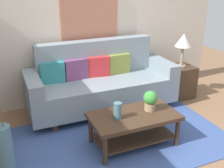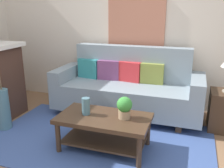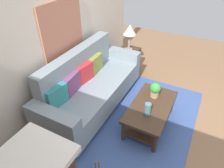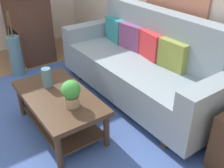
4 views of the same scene
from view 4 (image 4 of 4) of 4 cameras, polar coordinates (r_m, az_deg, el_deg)
ground_plane at (r=2.95m, az=-18.16°, el=-10.40°), size 9.01×9.01×0.00m
area_rug at (r=3.07m, az=-9.37°, el=-7.16°), size 2.89×1.72×0.01m
couch at (r=3.21m, az=6.44°, el=3.82°), size 2.30×0.84×1.08m
throw_pillow_teal at (r=3.71m, az=0.67°, el=11.79°), size 0.37×0.16×0.32m
throw_pillow_plum at (r=3.45m, az=4.27°, el=10.24°), size 0.37×0.15×0.32m
throw_pillow_crimson at (r=3.19m, az=8.40°, el=8.39°), size 0.37×0.17×0.32m
throw_pillow_olive at (r=2.96m, az=13.16°, el=6.18°), size 0.36×0.13×0.32m
coffee_table at (r=2.74m, az=-11.43°, el=-4.47°), size 1.10×0.60×0.43m
tabletop_vase at (r=2.81m, az=-14.02°, el=1.37°), size 0.10×0.10×0.21m
potted_plant_tabletop at (r=2.42m, az=-8.91°, el=-1.89°), size 0.18×0.18×0.26m
fireplace at (r=4.58m, az=-18.02°, el=12.63°), size 1.02×0.58×1.16m
floor_vase at (r=4.06m, az=-20.22°, el=5.71°), size 0.19×0.19×0.59m
floor_vase_branch_a at (r=3.88m, az=-21.36°, el=12.01°), size 0.02×0.01×0.36m
floor_vase_branch_b at (r=3.92m, az=-21.24°, el=12.16°), size 0.02×0.02×0.36m
floor_vase_branch_c at (r=3.91m, az=-21.73°, el=12.04°), size 0.04×0.04×0.36m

